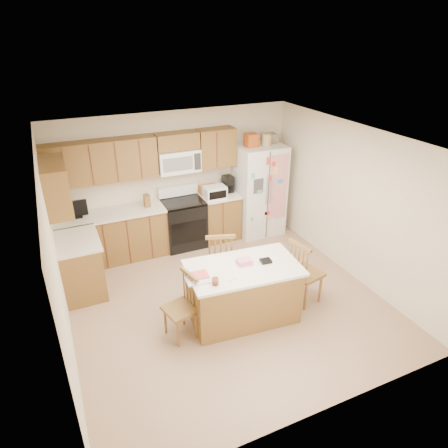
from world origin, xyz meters
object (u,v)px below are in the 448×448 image
stove (183,222)px  windsor_chair_left (182,308)px  refrigerator (259,189)px  windsor_chair_right (304,273)px  island (243,292)px  windsor_chair_back (220,263)px

stove → windsor_chair_left: 2.54m
refrigerator → windsor_chair_right: refrigerator is taller
refrigerator → windsor_chair_left: size_ratio=2.15×
refrigerator → island: refrigerator is taller
windsor_chair_left → windsor_chair_right: 1.93m
refrigerator → windsor_chair_right: bearing=-101.9°
windsor_chair_left → windsor_chair_right: bearing=-0.8°
island → windsor_chair_right: (1.01, -0.04, 0.06)m
stove → windsor_chair_left: bearing=-109.6°
windsor_chair_back → windsor_chair_right: (1.05, -0.77, -0.02)m
windsor_chair_left → windsor_chair_right: windsor_chair_right is taller
refrigerator → windsor_chair_back: 2.25m
windsor_chair_left → stove: bearing=70.4°
refrigerator → island: (-1.50, -2.32, -0.49)m
windsor_chair_back → island: bearing=-86.9°
windsor_chair_left → refrigerator: bearing=43.9°
stove → windsor_chair_right: size_ratio=1.08×
windsor_chair_right → windsor_chair_left: bearing=179.2°
stove → refrigerator: (1.57, -0.06, 0.45)m
windsor_chair_left → windsor_chair_back: bearing=40.2°
stove → windsor_chair_back: size_ratio=1.05×
stove → windsor_chair_right: stove is taller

